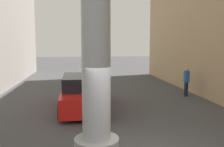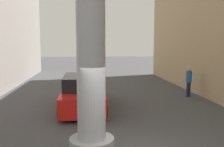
# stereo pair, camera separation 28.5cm
# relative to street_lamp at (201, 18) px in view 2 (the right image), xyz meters

# --- Properties ---
(ground_plane) EXTENTS (86.54, 86.54, 0.00)m
(ground_plane) POSITION_rel_street_lamp_xyz_m (-5.61, 1.43, -4.53)
(ground_plane) COLOR #424244
(street_lamp) EXTENTS (2.24, 0.28, 7.58)m
(street_lamp) POSITION_rel_street_lamp_xyz_m (0.00, 0.00, 0.00)
(street_lamp) COLOR #59595E
(street_lamp) RESTS_ON ground
(car_lead) EXTENTS (2.06, 5.14, 1.56)m
(car_lead) POSITION_rel_street_lamp_xyz_m (-6.89, -2.41, -3.79)
(car_lead) COLOR black
(car_lead) RESTS_ON ground
(pedestrian_mid_right) EXTENTS (0.48, 0.48, 1.70)m
(pedestrian_mid_right) POSITION_rel_street_lamp_xyz_m (-0.86, -0.55, -3.53)
(pedestrian_mid_right) COLOR #1E233F
(pedestrian_mid_right) RESTS_ON ground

